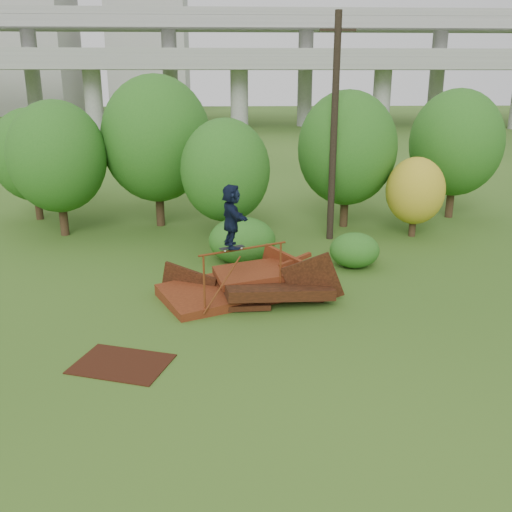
{
  "coord_description": "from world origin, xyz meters",
  "views": [
    {
      "loc": [
        -1.59,
        -13.75,
        6.6
      ],
      "look_at": [
        -0.8,
        2.0,
        1.6
      ],
      "focal_mm": 40.0,
      "sensor_mm": 36.0,
      "label": 1
    }
  ],
  "objects_px": {
    "skater": "(232,216)",
    "utility_pole": "(334,129)",
    "scrap_pile": "(248,287)",
    "flat_plate": "(122,364)"
  },
  "relations": [
    {
      "from": "scrap_pile",
      "to": "skater",
      "type": "distance_m",
      "value": 2.77
    },
    {
      "from": "scrap_pile",
      "to": "flat_plate",
      "type": "relative_size",
      "value": 2.66
    },
    {
      "from": "scrap_pile",
      "to": "skater",
      "type": "relative_size",
      "value": 3.24
    },
    {
      "from": "skater",
      "to": "utility_pole",
      "type": "height_order",
      "value": "utility_pole"
    },
    {
      "from": "scrap_pile",
      "to": "utility_pole",
      "type": "xyz_separation_m",
      "value": [
        3.72,
        6.56,
        4.23
      ]
    },
    {
      "from": "flat_plate",
      "to": "skater",
      "type": "bearing_deg",
      "value": 49.3
    },
    {
      "from": "scrap_pile",
      "to": "skater",
      "type": "xyz_separation_m",
      "value": [
        -0.47,
        -1.04,
        2.52
      ]
    },
    {
      "from": "flat_plate",
      "to": "utility_pole",
      "type": "xyz_separation_m",
      "value": [
        6.89,
        10.73,
        4.55
      ]
    },
    {
      "from": "scrap_pile",
      "to": "skater",
      "type": "bearing_deg",
      "value": -114.41
    },
    {
      "from": "skater",
      "to": "flat_plate",
      "type": "xyz_separation_m",
      "value": [
        -2.7,
        -3.13,
        -2.85
      ]
    }
  ]
}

